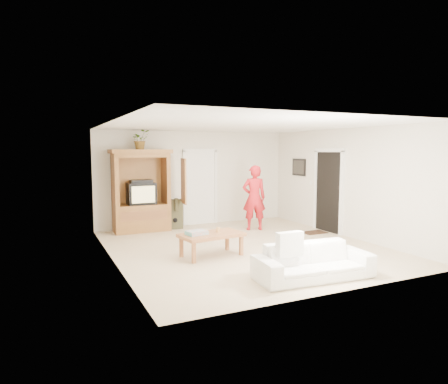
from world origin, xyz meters
The scene contains 19 objects.
floor centered at (0.00, 0.00, 0.00)m, with size 6.00×6.00×0.00m, color tan.
ceiling centered at (0.00, 0.00, 2.60)m, with size 6.00×6.00×0.00m, color white.
wall_back centered at (0.00, 3.00, 1.30)m, with size 5.50×5.50×0.00m, color silver.
wall_front centered at (0.00, -3.00, 1.30)m, with size 5.50×5.50×0.00m, color silver.
wall_left centered at (-2.75, 0.00, 1.30)m, with size 6.00×6.00×0.00m, color silver.
wall_right centered at (2.75, 0.00, 1.30)m, with size 6.00×6.00×0.00m, color silver.
armoire centered at (-1.58, 2.66, 0.91)m, with size 1.82×1.14×2.10m.
door_back centered at (0.15, 2.97, 1.02)m, with size 0.85×0.05×2.04m, color white.
doorway_right centered at (2.73, 0.60, 1.02)m, with size 0.05×0.90×2.04m, color black.
framed_picture centered at (2.73, 1.90, 1.60)m, with size 0.03×0.60×0.48m, color black.
doormat centered at (2.30, 0.60, 0.01)m, with size 0.60×0.40×0.02m, color #382316.
plant centered at (-1.60, 2.63, 2.34)m, with size 0.44×0.38×0.49m, color #4C7238.
man centered at (1.11, 1.59, 0.85)m, with size 0.62×0.40×1.69m, color red.
sofa centered at (0.03, -2.31, 0.28)m, with size 1.93×0.75×0.56m, color white.
coffee_table centered at (-0.93, -0.35, 0.40)m, with size 1.30×0.83×0.46m.
towel centered at (-1.24, -0.35, 0.50)m, with size 0.38×0.28×0.08m, color #F45154.
candle centered at (-0.76, -0.30, 0.51)m, with size 0.08×0.08×0.10m, color tan.
backpack_black centered at (-0.74, 2.71, 0.23)m, with size 0.38×0.22×0.47m, color black, non-canonical shape.
backpack_olive centered at (-0.72, 2.65, 0.39)m, with size 0.41×0.30×0.77m, color #47442B, non-canonical shape.
Camera 1 is at (-3.96, -7.43, 2.08)m, focal length 32.00 mm.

